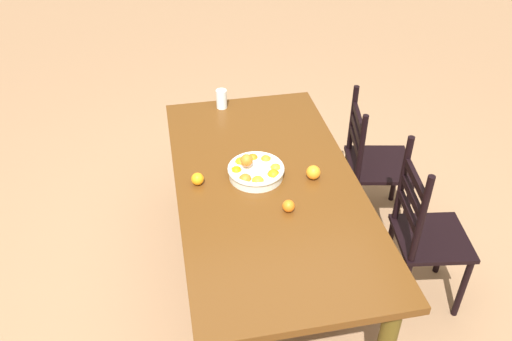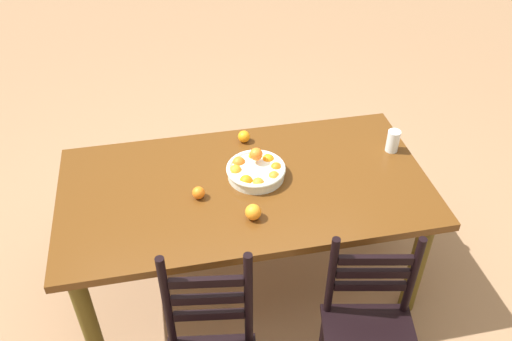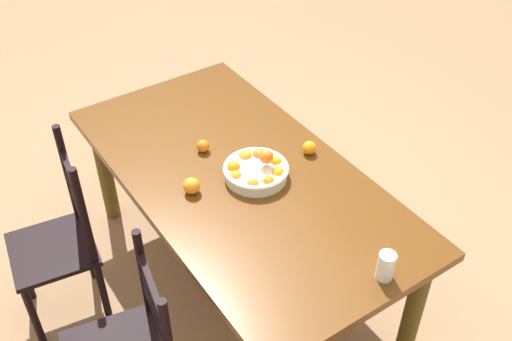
% 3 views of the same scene
% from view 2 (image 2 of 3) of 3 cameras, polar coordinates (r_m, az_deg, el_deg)
% --- Properties ---
extents(ground_plane, '(12.00, 12.00, 0.00)m').
position_cam_2_polar(ground_plane, '(3.24, -1.01, -11.19)').
color(ground_plane, '#926E4E').
extents(dining_table, '(1.88, 0.97, 0.72)m').
position_cam_2_polar(dining_table, '(2.79, -1.15, -2.92)').
color(dining_table, '#553011').
rests_on(dining_table, ground).
extents(chair_by_cabinet, '(0.48, 0.48, 0.91)m').
position_cam_2_polar(chair_by_cabinet, '(2.52, 12.01, -16.69)').
color(chair_by_cabinet, black).
rests_on(chair_by_cabinet, ground).
extents(fruit_bowl, '(0.31, 0.31, 0.14)m').
position_cam_2_polar(fruit_bowl, '(2.75, -0.04, 0.02)').
color(fruit_bowl, silver).
rests_on(fruit_bowl, dining_table).
extents(orange_loose_0, '(0.08, 0.08, 0.08)m').
position_cam_2_polar(orange_loose_0, '(2.52, -0.30, -4.45)').
color(orange_loose_0, orange).
rests_on(orange_loose_0, dining_table).
extents(orange_loose_1, '(0.07, 0.07, 0.07)m').
position_cam_2_polar(orange_loose_1, '(3.00, -1.29, 3.64)').
color(orange_loose_1, orange).
rests_on(orange_loose_1, dining_table).
extents(orange_loose_2, '(0.06, 0.06, 0.06)m').
position_cam_2_polar(orange_loose_2, '(2.64, -6.13, -2.37)').
color(orange_loose_2, orange).
rests_on(orange_loose_2, dining_table).
extents(drinking_glass, '(0.07, 0.07, 0.12)m').
position_cam_2_polar(drinking_glass, '(3.01, 14.37, 3.07)').
color(drinking_glass, silver).
rests_on(drinking_glass, dining_table).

